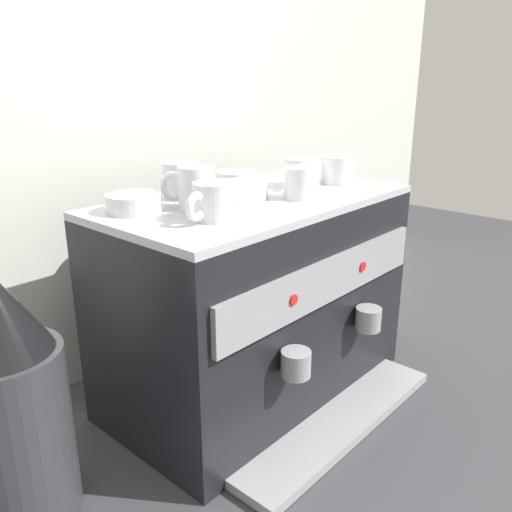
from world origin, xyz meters
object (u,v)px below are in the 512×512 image
at_px(ceramic_cup_1, 183,180).
at_px(milk_pitcher, 358,305).
at_px(ceramic_cup_2, 338,170).
at_px(ceramic_cup_5, 214,201).
at_px(ceramic_cup_0, 195,188).
at_px(ceramic_bowl_0, 134,203).
at_px(ceramic_bowl_2, 236,180).
at_px(ceramic_bowl_1, 238,191).
at_px(ceramic_cup_3, 301,183).
at_px(ceramic_cup_4, 302,173).
at_px(coffee_grinder, 8,405).
at_px(espresso_machine, 257,299).

height_order(ceramic_cup_1, milk_pitcher, ceramic_cup_1).
bearing_deg(ceramic_cup_2, ceramic_cup_1, 157.67).
bearing_deg(ceramic_cup_5, ceramic_cup_0, 68.75).
xyz_separation_m(ceramic_bowl_0, ceramic_bowl_2, (0.30, 0.02, 0.00)).
bearing_deg(ceramic_cup_5, ceramic_bowl_1, 29.85).
bearing_deg(ceramic_cup_3, ceramic_cup_4, 35.42).
xyz_separation_m(ceramic_cup_0, ceramic_cup_4, (0.31, -0.02, -0.01)).
height_order(ceramic_cup_3, milk_pitcher, ceramic_cup_3).
relative_size(ceramic_cup_1, ceramic_bowl_1, 0.92).
bearing_deg(coffee_grinder, ceramic_bowl_0, 9.32).
bearing_deg(ceramic_bowl_1, espresso_machine, -39.50).
height_order(ceramic_cup_0, ceramic_cup_2, ceramic_cup_0).
bearing_deg(espresso_machine, milk_pitcher, 1.01).
relative_size(ceramic_cup_1, coffee_grinder, 0.26).
bearing_deg(coffee_grinder, espresso_machine, -4.37).
bearing_deg(coffee_grinder, ceramic_cup_5, -16.45).
distance_m(ceramic_cup_3, ceramic_cup_5, 0.24).
relative_size(ceramic_cup_2, ceramic_bowl_1, 0.88).
bearing_deg(ceramic_bowl_2, ceramic_cup_1, 179.71).
xyz_separation_m(espresso_machine, ceramic_cup_2, (0.25, -0.03, 0.26)).
relative_size(ceramic_cup_2, ceramic_cup_3, 1.08).
height_order(ceramic_bowl_0, coffee_grinder, ceramic_bowl_0).
relative_size(ceramic_cup_2, ceramic_bowl_0, 1.05).
xyz_separation_m(ceramic_cup_2, milk_pitcher, (0.21, 0.04, -0.43)).
bearing_deg(ceramic_bowl_2, ceramic_cup_3, -88.66).
xyz_separation_m(ceramic_cup_2, ceramic_cup_5, (-0.43, -0.03, 0.00)).
bearing_deg(ceramic_cup_0, milk_pitcher, -1.42).
relative_size(espresso_machine, ceramic_cup_3, 6.69).
bearing_deg(espresso_machine, ceramic_cup_4, -0.19).
bearing_deg(ceramic_cup_2, milk_pitcher, 11.66).
distance_m(espresso_machine, ceramic_cup_0, 0.31).
xyz_separation_m(espresso_machine, ceramic_bowl_2, (0.05, 0.11, 0.25)).
xyz_separation_m(ceramic_bowl_2, milk_pitcher, (0.40, -0.10, -0.41)).
relative_size(ceramic_cup_3, milk_pitcher, 0.82).
distance_m(ceramic_cup_1, ceramic_bowl_1, 0.12).
relative_size(espresso_machine, ceramic_cup_0, 6.21).
xyz_separation_m(ceramic_cup_0, milk_pitcher, (0.61, -0.02, -0.44)).
height_order(ceramic_cup_3, ceramic_bowl_1, ceramic_cup_3).
distance_m(ceramic_cup_3, ceramic_cup_4, 0.12).
distance_m(ceramic_cup_0, ceramic_bowl_0, 0.12).
bearing_deg(ceramic_cup_1, ceramic_cup_2, -22.33).
bearing_deg(milk_pitcher, ceramic_cup_3, -168.85).
height_order(ceramic_bowl_0, milk_pitcher, ceramic_bowl_0).
bearing_deg(ceramic_bowl_0, ceramic_cup_3, -28.23).
bearing_deg(coffee_grinder, ceramic_bowl_1, -1.74).
relative_size(espresso_machine, ceramic_cup_1, 5.88).
xyz_separation_m(ceramic_cup_0, ceramic_cup_1, (0.05, 0.09, -0.00)).
distance_m(ceramic_cup_1, ceramic_bowl_2, 0.16).
relative_size(ceramic_bowl_0, ceramic_bowl_1, 0.84).
distance_m(ceramic_cup_0, ceramic_bowl_2, 0.22).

